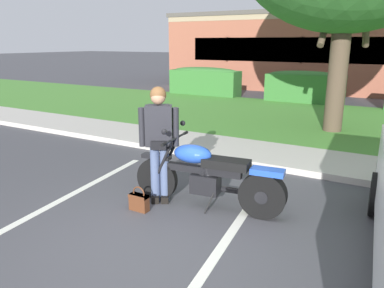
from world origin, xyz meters
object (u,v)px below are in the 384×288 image
rider_person (159,136)px  handbag (139,201)px  motorcycle (213,177)px  hedge_left (205,81)px  hedge_center_left (304,86)px

rider_person → handbag: size_ratio=4.74×
motorcycle → handbag: bearing=-146.4°
hedge_left → hedge_center_left: bearing=0.0°
rider_person → handbag: rider_person is taller
handbag → hedge_center_left: 10.85m
hedge_center_left → hedge_left: bearing=180.0°
hedge_left → handbag: bearing=-66.6°
rider_person → hedge_center_left: bearing=92.3°
handbag → hedge_left: 11.81m
motorcycle → hedge_left: size_ratio=0.72×
handbag → hedge_center_left: size_ratio=0.12×
motorcycle → handbag: (-0.87, -0.58, -0.34)m
handbag → hedge_left: size_ratio=0.12×
motorcycle → rider_person: rider_person is taller
rider_person → handbag: (-0.07, -0.43, -0.85)m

